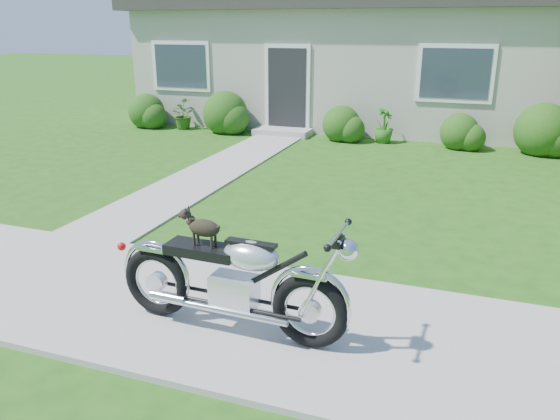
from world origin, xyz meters
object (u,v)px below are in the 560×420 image
object	(u,v)px
house	(371,43)
motorcycle_with_dog	(234,280)
potted_plant_left	(182,115)
potted_plant_right	(384,126)

from	to	relation	value
house	motorcycle_with_dog	bearing A→B (deg)	-84.32
house	motorcycle_with_dog	world-z (taller)	house
house	potted_plant_left	xyz separation A→B (m)	(-4.32, -3.44, -1.77)
house	motorcycle_with_dog	size ratio (longest dim) A/B	5.67
potted_plant_left	house	bearing A→B (deg)	38.58
house	potted_plant_right	bearing A→B (deg)	-73.15
potted_plant_right	house	bearing A→B (deg)	106.85
house	motorcycle_with_dog	xyz separation A→B (m)	(1.22, -12.32, -1.62)
house	potted_plant_left	world-z (taller)	house
potted_plant_left	motorcycle_with_dog	xyz separation A→B (m)	(5.54, -8.88, 0.15)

